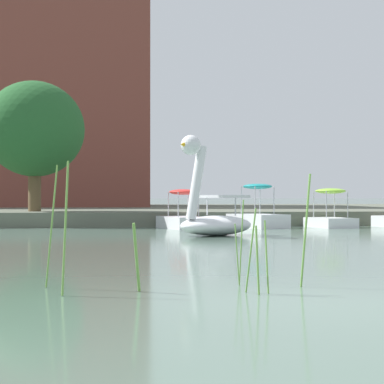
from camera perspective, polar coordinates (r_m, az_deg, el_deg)
The scene contains 8 objects.
ground_plane at distance 8.57m, azimuth 9.61°, elevation -8.16°, with size 689.62×689.62×0.00m, color #567060.
shore_bank_far at distance 41.91m, azimuth -5.61°, elevation -1.51°, with size 114.87×26.95×0.56m, color #5B6051.
swan_boat at distance 22.58m, azimuth 1.59°, elevation -1.76°, with size 3.01×2.76×2.92m.
pedal_boat_red at distance 27.39m, azimuth -0.65°, elevation -1.93°, with size 1.75×2.52×1.41m.
pedal_boat_teal at distance 28.26m, azimuth 4.90°, elevation -1.81°, with size 2.00×2.69×1.62m.
pedal_boat_lime at distance 28.91m, azimuth 10.28°, elevation -1.71°, with size 1.55×2.17×1.46m.
tree_broadleaf_behind_dock at distance 30.90m, azimuth -11.64°, elevation 4.60°, with size 5.57×5.60×5.15m.
reed_clump_foreground at distance 9.49m, azimuth -0.67°, elevation -3.70°, with size 3.38×1.42×1.59m.
Camera 1 is at (-2.76, -8.03, 1.17)m, focal length 71.60 mm.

